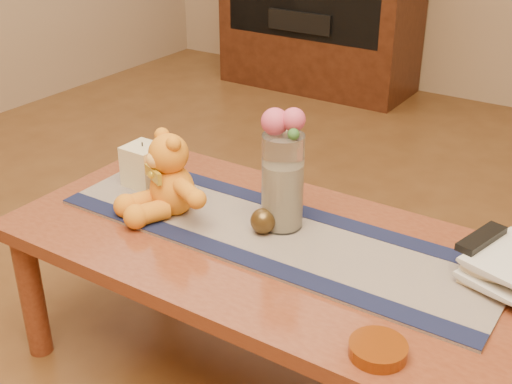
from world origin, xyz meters
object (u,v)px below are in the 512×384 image
Objects in this scene: glass_vase at (283,182)px; tv_remote at (482,238)px; pillar_candle at (144,165)px; book_bottom at (479,263)px; bronze_ball at (263,221)px; amber_dish at (378,350)px; teddy_bear at (171,174)px.

tv_remote is (0.50, 0.09, -0.05)m from glass_vase.
pillar_candle reaches higher than book_bottom.
glass_vase is 0.53m from book_bottom.
book_bottom is at bearing 16.82° from bronze_ball.
tv_remote reaches higher than amber_dish.
pillar_candle is at bearing -179.02° from glass_vase.
bronze_ball is at bearing -152.10° from book_bottom.
tv_remote reaches higher than bronze_ball.
bronze_ball reaches higher than amber_dish.
glass_vase is 0.51m from tv_remote.
tv_remote is at bearing 10.23° from glass_vase.
pillar_candle is 0.55× the size of book_bottom.
book_bottom is (0.50, 0.10, -0.13)m from glass_vase.
book_bottom is at bearing 90.00° from tv_remote.
teddy_bear reaches higher than book_bottom.
pillar_candle is at bearing 173.72° from bronze_ball.
amber_dish is at bearing -85.48° from tv_remote.
pillar_candle is 0.46m from bronze_ball.
amber_dish is at bearing -37.90° from glass_vase.
book_bottom is at bearing 11.26° from glass_vase.
teddy_bear reaches higher than pillar_candle.
glass_vase is at bearing -155.69° from tv_remote.
bronze_ball is (0.28, 0.03, -0.07)m from teddy_bear.
pillar_candle is 0.47× the size of glass_vase.
pillar_candle reaches higher than bronze_ball.
amber_dish is at bearing -31.37° from bronze_ball.
glass_vase is at bearing -157.67° from book_bottom.
teddy_bear is 0.29m from bronze_ball.
bronze_ball is 0.57× the size of amber_dish.
pillar_candle is 0.77× the size of tv_remote.
glass_vase reaches higher than tv_remote.
amber_dish is (0.43, -0.33, -0.12)m from glass_vase.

